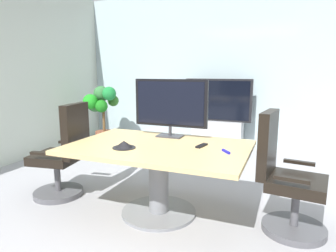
% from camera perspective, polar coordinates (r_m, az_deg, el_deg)
% --- Properties ---
extents(ground_plane, '(7.66, 7.66, 0.00)m').
position_cam_1_polar(ground_plane, '(2.95, -2.59, -18.72)').
color(ground_plane, '#99999E').
extents(wall_back_glass_partition, '(5.91, 0.10, 2.91)m').
position_cam_1_polar(wall_back_glass_partition, '(5.77, 11.44, 10.38)').
color(wall_back_glass_partition, '#9EB2B7').
rests_on(wall_back_glass_partition, ground).
extents(conference_table, '(1.75, 1.17, 0.72)m').
position_cam_1_polar(conference_table, '(2.99, -1.81, -7.24)').
color(conference_table, tan).
rests_on(conference_table, ground).
extents(office_chair_left, '(0.63, 0.61, 1.09)m').
position_cam_1_polar(office_chair_left, '(3.63, -19.37, -5.87)').
color(office_chair_left, '#4C4C51').
rests_on(office_chair_left, ground).
extents(office_chair_right, '(0.62, 0.60, 1.09)m').
position_cam_1_polar(office_chair_right, '(2.93, 21.59, -9.93)').
color(office_chair_right, '#4C4C51').
rests_on(office_chair_right, ground).
extents(tv_monitor, '(0.84, 0.18, 0.64)m').
position_cam_1_polar(tv_monitor, '(3.27, 0.47, 4.13)').
color(tv_monitor, '#333338').
rests_on(tv_monitor, conference_table).
extents(wall_display_unit, '(1.20, 0.36, 1.31)m').
position_cam_1_polar(wall_display_unit, '(5.53, 9.46, -0.10)').
color(wall_display_unit, '#B7BABC').
rests_on(wall_display_unit, ground).
extents(potted_plant, '(0.68, 0.64, 1.16)m').
position_cam_1_polar(potted_plant, '(5.87, -12.73, 3.29)').
color(potted_plant, brown).
rests_on(potted_plant, ground).
extents(conference_phone, '(0.22, 0.22, 0.07)m').
position_cam_1_polar(conference_phone, '(2.86, -8.44, -3.58)').
color(conference_phone, black).
rests_on(conference_phone, conference_table).
extents(remote_control, '(0.08, 0.18, 0.02)m').
position_cam_1_polar(remote_control, '(2.90, 6.47, -3.76)').
color(remote_control, black).
rests_on(remote_control, conference_table).
extents(whiteboard_marker, '(0.10, 0.11, 0.02)m').
position_cam_1_polar(whiteboard_marker, '(2.72, 11.05, -4.81)').
color(whiteboard_marker, '#1919A5').
rests_on(whiteboard_marker, conference_table).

